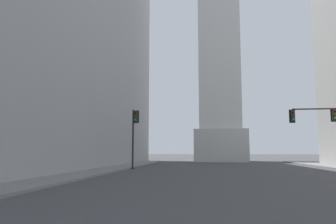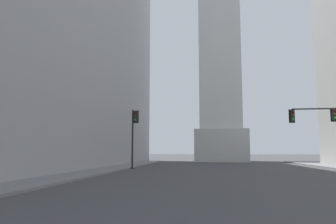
{
  "view_description": "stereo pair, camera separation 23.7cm",
  "coord_description": "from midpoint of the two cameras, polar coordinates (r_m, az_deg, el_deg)",
  "views": [
    {
      "loc": [
        -2.55,
        -0.27,
        1.82
      ],
      "look_at": [
        -7.3,
        41.2,
        6.82
      ],
      "focal_mm": 35.0,
      "sensor_mm": 36.0,
      "label": 1
    },
    {
      "loc": [
        -2.31,
        -0.25,
        1.82
      ],
      "look_at": [
        -7.3,
        41.2,
        6.82
      ],
      "focal_mm": 35.0,
      "sensor_mm": 36.0,
      "label": 2
    }
  ],
  "objects": [
    {
      "name": "sidewalk_left",
      "position": [
        24.02,
        -19.52,
        -10.61
      ],
      "size": [
        5.0,
        71.04,
        0.15
      ],
      "primitive_type": "cube",
      "color": "slate",
      "rests_on": "ground_plane"
    },
    {
      "name": "obelisk",
      "position": [
        64.6,
        8.5,
        17.98
      ],
      "size": [
        8.98,
        8.98,
        60.36
      ],
      "color": "silver",
      "rests_on": "ground_plane"
    },
    {
      "name": "traffic_light_mid_left",
      "position": [
        34.35,
        -6.1,
        -3.12
      ],
      "size": [
        0.79,
        0.52,
        6.11
      ],
      "color": "black",
      "rests_on": "ground_plane"
    },
    {
      "name": "traffic_light_mid_right",
      "position": [
        34.88,
        25.04,
        -1.68
      ],
      "size": [
        4.67,
        0.5,
        6.0
      ],
      "color": "black",
      "rests_on": "ground_plane"
    }
  ]
}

